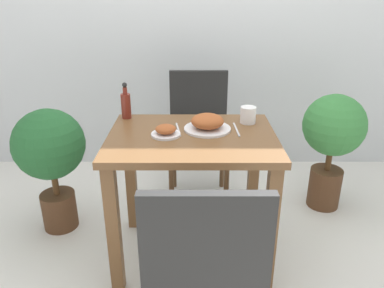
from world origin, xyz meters
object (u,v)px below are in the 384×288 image
(sauce_bottle, at_px, (126,104))
(potted_plant_left, at_px, (50,153))
(potted_plant_right, at_px, (332,136))
(side_plate, at_px, (166,131))
(drink_cup, at_px, (248,115))
(food_plate, at_px, (207,123))
(chair_far, at_px, (198,130))
(chair_near, at_px, (204,274))

(sauce_bottle, distance_m, potted_plant_left, 0.55)
(sauce_bottle, height_order, potted_plant_right, sauce_bottle)
(side_plate, height_order, drink_cup, drink_cup)
(food_plate, xyz_separation_m, sauce_bottle, (-0.45, 0.19, 0.04))
(drink_cup, xyz_separation_m, sauce_bottle, (-0.67, 0.08, 0.03))
(drink_cup, relative_size, potted_plant_right, 0.11)
(sauce_bottle, height_order, potted_plant_left, sauce_bottle)
(potted_plant_right, bearing_deg, chair_far, 169.50)
(chair_near, distance_m, potted_plant_left, 1.32)
(chair_near, xyz_separation_m, food_plate, (0.04, 0.79, 0.27))
(chair_near, xyz_separation_m, potted_plant_left, (-0.87, 0.98, 0.01))
(chair_near, xyz_separation_m, drink_cup, (0.26, 0.90, 0.28))
(drink_cup, distance_m, potted_plant_right, 0.74)
(chair_near, xyz_separation_m, chair_far, (0.00, 1.39, 0.00))
(side_plate, height_order, sauce_bottle, sauce_bottle)
(sauce_bottle, xyz_separation_m, potted_plant_left, (-0.47, 0.00, -0.30))
(side_plate, height_order, potted_plant_left, side_plate)
(food_plate, bearing_deg, chair_far, 93.22)
(drink_cup, bearing_deg, chair_far, 117.46)
(side_plate, height_order, potted_plant_right, potted_plant_right)
(potted_plant_left, bearing_deg, food_plate, -12.00)
(chair_far, xyz_separation_m, food_plate, (0.03, -0.60, 0.27))
(food_plate, distance_m, side_plate, 0.22)
(food_plate, distance_m, potted_plant_right, 0.98)
(potted_plant_left, xyz_separation_m, potted_plant_right, (1.75, 0.25, 0.01))
(chair_near, relative_size, chair_far, 1.00)
(chair_near, relative_size, side_plate, 6.05)
(food_plate, relative_size, potted_plant_right, 0.30)
(chair_near, xyz_separation_m, potted_plant_right, (0.87, 1.23, 0.02))
(chair_far, xyz_separation_m, potted_plant_left, (-0.88, -0.41, 0.01))
(side_plate, xyz_separation_m, potted_plant_left, (-0.70, 0.27, -0.24))
(chair_far, distance_m, sauce_bottle, 0.66)
(chair_near, height_order, chair_far, same)
(chair_far, bearing_deg, chair_near, -90.15)
(side_plate, bearing_deg, chair_near, -76.43)
(chair_near, height_order, drink_cup, chair_near)
(chair_far, distance_m, drink_cup, 0.62)
(potted_plant_left, bearing_deg, drink_cup, -4.27)
(side_plate, bearing_deg, potted_plant_left, 158.82)
(chair_near, bearing_deg, sauce_bottle, -67.34)
(chair_far, relative_size, sauce_bottle, 4.37)
(food_plate, height_order, sauce_bottle, sauce_bottle)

